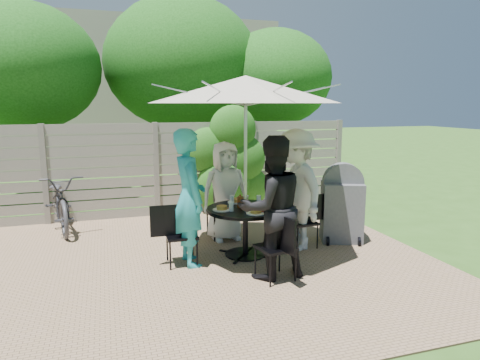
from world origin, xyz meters
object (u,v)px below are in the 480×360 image
object	(u,v)px
patio_table	(245,223)
plate_back	(236,201)
syrup_jug	(240,202)
bbq_grill	(342,206)
person_front	(272,208)
chair_right	(303,232)
glass_back	(232,200)
plate_front	(256,212)
plate_left	(222,208)
chair_left	(181,247)
glass_left	(231,206)
coffee_cup	(246,200)
person_back	(225,191)
person_right	(296,190)
plate_extra	(266,210)
glass_front	(260,206)
chair_back	(222,220)
glass_right	(259,200)
umbrella	(246,90)
bicycle	(60,201)
person_left	(189,198)
chair_front	(276,261)
plate_right	(268,204)

from	to	relation	value
patio_table	plate_back	size ratio (longest dim) A/B	4.61
syrup_jug	bbq_grill	distance (m)	1.76
person_front	chair_right	size ratio (longest dim) A/B	2.21
glass_back	plate_front	bearing A→B (deg)	-75.39
plate_left	plate_front	xyz separation A→B (m)	(0.39, -0.33, 0.00)
chair_left	plate_back	xyz separation A→B (m)	(0.93, 0.44, 0.49)
glass_left	syrup_jug	xyz separation A→B (m)	(0.19, 0.17, 0.01)
chair_right	coffee_cup	bearing A→B (deg)	-13.67
chair_left	chair_right	size ratio (longest dim) A/B	1.05
person_back	plate_back	bearing A→B (deg)	-90.00
person_right	plate_extra	bearing A→B (deg)	-65.22
patio_table	plate_left	bearing A→B (deg)	-175.00
patio_table	bbq_grill	size ratio (longest dim) A/B	0.93
person_right	bbq_grill	distance (m)	0.92
glass_back	glass_left	distance (m)	0.40
glass_left	glass_front	size ratio (longest dim) A/B	1.00
chair_right	glass_front	size ratio (longest dim) A/B	5.89
chair_back	coffee_cup	xyz separation A→B (m)	(0.16, -0.74, 0.49)
glass_back	glass_right	distance (m)	0.40
bbq_grill	plate_left	bearing A→B (deg)	-153.48
umbrella	chair_left	bearing A→B (deg)	-175.10
plate_left	glass_back	world-z (taller)	glass_back
chair_left	person_front	xyz separation A→B (m)	(1.03, -0.74, 0.65)
plate_back	bicycle	distance (m)	3.28
glass_back	bbq_grill	size ratio (longest dim) A/B	0.11
person_left	plate_back	bearing A→B (deg)	-66.55
chair_front	plate_back	world-z (taller)	chair_front
person_right	plate_right	bearing A→B (deg)	-90.00
glass_back	syrup_jug	xyz separation A→B (m)	(0.06, -0.20, 0.01)
plate_right	glass_right	distance (m)	0.15
bbq_grill	syrup_jug	bearing A→B (deg)	-155.00
umbrella	chair_right	bearing A→B (deg)	4.99
plate_left	syrup_jug	world-z (taller)	syrup_jug
plate_front	glass_back	bearing A→B (deg)	104.61
umbrella	plate_front	distance (m)	1.68
plate_back	bicycle	world-z (taller)	bicycle
umbrella	bicycle	size ratio (longest dim) A/B	1.49
person_back	patio_table	bearing A→B (deg)	-90.00
plate_right	glass_left	world-z (taller)	glass_left
chair_back	person_left	world-z (taller)	person_left
person_front	plate_left	world-z (taller)	person_front
plate_front	coffee_cup	size ratio (longest dim) A/B	2.17
person_right	plate_left	distance (m)	1.20
plate_left	glass_back	bearing A→B (deg)	50.50
person_left	glass_left	bearing A→B (deg)	-100.42
glass_back	coffee_cup	size ratio (longest dim) A/B	1.17
syrup_jug	plate_extra	bearing A→B (deg)	-50.56
glass_back	plate_left	bearing A→B (deg)	-129.50
patio_table	person_front	xyz separation A→B (m)	(0.07, -0.83, 0.41)
umbrella	plate_back	size ratio (longest dim) A/B	11.08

